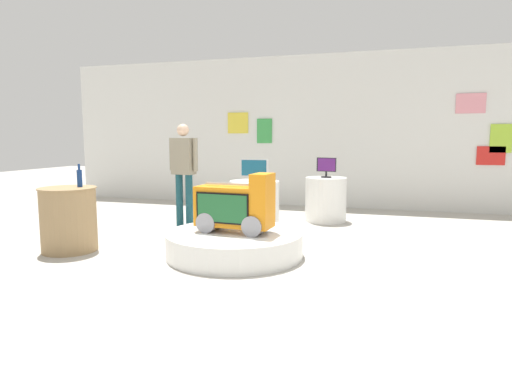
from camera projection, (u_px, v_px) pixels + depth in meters
name	position (u px, v px, depth m)	size (l,w,h in m)	color
ground_plane	(254.00, 262.00, 5.20)	(30.00, 30.00, 0.00)	#B2ADA3
back_wall_display	(315.00, 132.00, 9.35)	(11.82, 0.13, 3.27)	silver
main_display_pedestal	(234.00, 244.00, 5.45)	(1.72, 1.72, 0.31)	white
novelty_firetruck_tv	(235.00, 208.00, 5.38)	(0.99, 0.49, 0.75)	gray
display_pedestal_left_rear	(254.00, 205.00, 7.12)	(0.82, 0.82, 0.79)	white
tv_on_left_rear	(254.00, 169.00, 7.04)	(0.45, 0.17, 0.36)	black
display_pedestal_center_rear	(326.00, 199.00, 7.75)	(0.73, 0.73, 0.79)	white
tv_on_center_rear	(326.00, 167.00, 7.67)	(0.36, 0.19, 0.35)	black
side_table_round	(69.00, 219.00, 5.67)	(0.73, 0.73, 0.85)	#9E7F56
bottle_on_side_table	(80.00, 178.00, 5.69)	(0.07, 0.07, 0.30)	navy
shopper_browsing_near_truck	(184.00, 167.00, 7.15)	(0.55, 0.27, 1.72)	#194751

